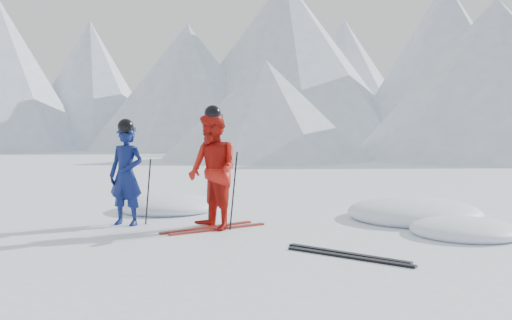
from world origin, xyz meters
The scene contains 12 objects.
ground centered at (0.00, 0.00, 0.00)m, with size 160.00×160.00×0.00m, color white.
skier_blue centered at (-3.44, -0.50, 0.83)m, with size 0.60×0.40×1.65m, color #0D1951.
skier_red centered at (-2.04, 0.08, 0.93)m, with size 0.90×0.70×1.86m, color #B6170E.
pole_blue_left centered at (-3.74, -0.35, 0.55)m, with size 0.02×0.02×1.10m, color black.
pole_blue_right centered at (-3.19, -0.25, 0.55)m, with size 0.02×0.02×1.10m, color black.
pole_red_left centered at (-2.34, 0.33, 0.62)m, with size 0.02×0.02×1.24m, color black.
pole_red_right centered at (-1.74, 0.23, 0.62)m, with size 0.02×0.02×1.24m, color black.
ski_worn_left centered at (-2.16, 0.08, 0.01)m, with size 0.09×1.70×0.03m, color black.
ski_worn_right centered at (-1.92, 0.08, 0.01)m, with size 0.09×1.70×0.03m, color black.
ski_loose_a centered at (0.49, -0.25, 0.01)m, with size 0.09×1.70×0.03m, color black.
ski_loose_b centered at (0.59, -0.40, 0.01)m, with size 0.09×1.70×0.03m, color black.
snow_lumps centered at (-0.97, 2.21, 0.00)m, with size 7.17×4.02×0.51m.
Camera 1 is at (3.63, -6.33, 1.55)m, focal length 38.00 mm.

